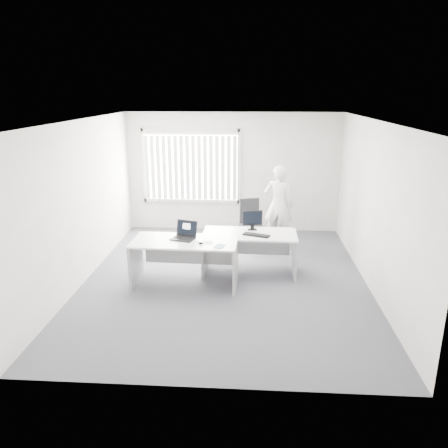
# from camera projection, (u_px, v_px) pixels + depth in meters

# --- Properties ---
(ground) EXTENTS (6.00, 6.00, 0.00)m
(ground) POSITION_uv_depth(u_px,v_px,m) (225.00, 280.00, 7.87)
(ground) COLOR #5A5961
(ground) RESTS_ON ground
(wall_back) EXTENTS (5.00, 0.02, 2.80)m
(wall_back) POSITION_uv_depth(u_px,v_px,m) (233.00, 173.00, 10.32)
(wall_back) COLOR silver
(wall_back) RESTS_ON ground
(wall_front) EXTENTS (5.00, 0.02, 2.80)m
(wall_front) POSITION_uv_depth(u_px,v_px,m) (208.00, 276.00, 4.59)
(wall_front) COLOR silver
(wall_front) RESTS_ON ground
(wall_left) EXTENTS (0.02, 6.00, 2.80)m
(wall_left) POSITION_uv_depth(u_px,v_px,m) (83.00, 202.00, 7.61)
(wall_left) COLOR silver
(wall_left) RESTS_ON ground
(wall_right) EXTENTS (0.02, 6.00, 2.80)m
(wall_right) POSITION_uv_depth(u_px,v_px,m) (374.00, 207.00, 7.30)
(wall_right) COLOR silver
(wall_right) RESTS_ON ground
(ceiling) EXTENTS (5.00, 6.00, 0.02)m
(ceiling) POSITION_uv_depth(u_px,v_px,m) (225.00, 121.00, 7.05)
(ceiling) COLOR silver
(ceiling) RESTS_ON wall_back
(window) EXTENTS (2.32, 0.06, 1.76)m
(window) POSITION_uv_depth(u_px,v_px,m) (191.00, 166.00, 10.30)
(window) COLOR #B7B7B3
(window) RESTS_ON wall_back
(blinds) EXTENTS (2.20, 0.10, 1.50)m
(blinds) POSITION_uv_depth(u_px,v_px,m) (191.00, 168.00, 10.25)
(blinds) COLOR silver
(blinds) RESTS_ON wall_back
(desk_near) EXTENTS (1.82, 0.90, 0.82)m
(desk_near) POSITION_uv_depth(u_px,v_px,m) (185.00, 253.00, 7.50)
(desk_near) COLOR white
(desk_near) RESTS_ON ground
(desk_far) EXTENTS (1.72, 0.82, 0.78)m
(desk_far) POSITION_uv_depth(u_px,v_px,m) (249.00, 244.00, 8.01)
(desk_far) COLOR white
(desk_far) RESTS_ON ground
(office_chair) EXTENTS (0.72, 0.72, 1.03)m
(office_chair) POSITION_uv_depth(u_px,v_px,m) (251.00, 231.00, 9.52)
(office_chair) COLOR black
(office_chair) RESTS_ON ground
(person) EXTENTS (0.72, 0.56, 1.76)m
(person) POSITION_uv_depth(u_px,v_px,m) (279.00, 205.00, 9.48)
(person) COLOR silver
(person) RESTS_ON ground
(laptop) EXTENTS (0.46, 0.44, 0.30)m
(laptop) POSITION_uv_depth(u_px,v_px,m) (183.00, 231.00, 7.44)
(laptop) COLOR black
(laptop) RESTS_ON desk_near
(paper_sheet) EXTENTS (0.28, 0.21, 0.00)m
(paper_sheet) POSITION_uv_depth(u_px,v_px,m) (205.00, 243.00, 7.32)
(paper_sheet) COLOR white
(paper_sheet) RESTS_ON desk_near
(mouse) EXTENTS (0.08, 0.11, 0.04)m
(mouse) POSITION_uv_depth(u_px,v_px,m) (201.00, 242.00, 7.29)
(mouse) COLOR silver
(mouse) RESTS_ON paper_sheet
(booklet) EXTENTS (0.19, 0.23, 0.01)m
(booklet) POSITION_uv_depth(u_px,v_px,m) (219.00, 246.00, 7.14)
(booklet) COLOR white
(booklet) RESTS_ON desk_near
(keyboard) EXTENTS (0.51, 0.32, 0.02)m
(keyboard) POSITION_uv_depth(u_px,v_px,m) (256.00, 235.00, 7.80)
(keyboard) COLOR black
(keyboard) RESTS_ON desk_far
(monitor) EXTENTS (0.39, 0.18, 0.37)m
(monitor) POSITION_uv_depth(u_px,v_px,m) (252.00, 220.00, 8.08)
(monitor) COLOR black
(monitor) RESTS_ON desk_far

